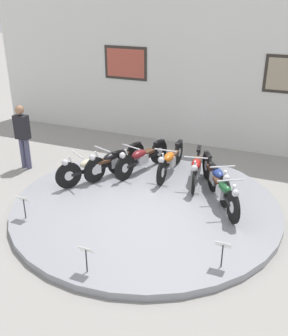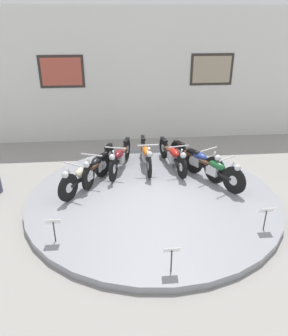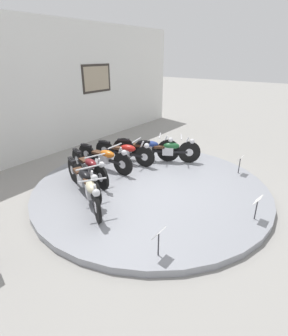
# 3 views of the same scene
# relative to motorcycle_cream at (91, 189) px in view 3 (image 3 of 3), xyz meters

# --- Properties ---
(ground_plane) EXTENTS (60.00, 60.00, 0.00)m
(ground_plane) POSITION_rel_motorcycle_cream_xyz_m (1.54, -0.46, -0.53)
(ground_plane) COLOR gray
(display_platform) EXTENTS (5.71, 5.71, 0.14)m
(display_platform) POSITION_rel_motorcycle_cream_xyz_m (1.54, -0.46, -0.45)
(display_platform) COLOR gray
(display_platform) RESTS_ON ground_plane
(back_wall) EXTENTS (14.00, 0.22, 4.19)m
(back_wall) POSITION_rel_motorcycle_cream_xyz_m (1.54, 3.82, 1.57)
(back_wall) COLOR silver
(back_wall) RESTS_ON ground_plane
(motorcycle_cream) EXTENTS (1.13, 1.69, 0.79)m
(motorcycle_cream) POSITION_rel_motorcycle_cream_xyz_m (0.00, 0.00, 0.00)
(motorcycle_cream) COLOR black
(motorcycle_cream) RESTS_ON display_platform
(motorcycle_black) EXTENTS (0.78, 1.88, 0.79)m
(motorcycle_black) POSITION_rel_motorcycle_cream_xyz_m (0.29, 0.56, 0.00)
(motorcycle_black) COLOR black
(motorcycle_black) RESTS_ON display_platform
(motorcycle_maroon) EXTENTS (0.70, 1.92, 0.79)m
(motorcycle_maroon) POSITION_rel_motorcycle_cream_xyz_m (0.83, 0.95, 0.00)
(motorcycle_maroon) COLOR black
(motorcycle_maroon) RESTS_ON display_platform
(motorcycle_orange) EXTENTS (0.54, 1.97, 0.79)m
(motorcycle_orange) POSITION_rel_motorcycle_cream_xyz_m (1.54, 1.09, -0.00)
(motorcycle_orange) COLOR black
(motorcycle_orange) RESTS_ON display_platform
(motorcycle_red) EXTENTS (0.56, 1.93, 0.78)m
(motorcycle_red) POSITION_rel_motorcycle_cream_xyz_m (2.25, 0.95, -0.01)
(motorcycle_red) COLOR black
(motorcycle_red) RESTS_ON display_platform
(motorcycle_blue) EXTENTS (1.05, 1.79, 0.81)m
(motorcycle_blue) POSITION_rel_motorcycle_cream_xyz_m (2.81, 0.56, 0.02)
(motorcycle_blue) COLOR black
(motorcycle_blue) RESTS_ON display_platform
(motorcycle_green) EXTENTS (1.07, 1.75, 0.80)m
(motorcycle_green) POSITION_rel_motorcycle_cream_xyz_m (3.08, 0.00, 0.01)
(motorcycle_green) COLOR black
(motorcycle_green) RESTS_ON display_platform
(info_placard_front_left) EXTENTS (0.26, 0.11, 0.51)m
(info_placard_front_left) POSITION_rel_motorcycle_cream_xyz_m (-0.44, -2.00, -0.02)
(info_placard_front_left) COLOR #333338
(info_placard_front_left) RESTS_ON display_platform
(info_placard_front_centre) EXTENTS (0.26, 0.11, 0.51)m
(info_placard_front_centre) POSITION_rel_motorcycle_cream_xyz_m (1.54, -2.97, -0.02)
(info_placard_front_centre) COLOR #333338
(info_placard_front_centre) RESTS_ON display_platform
(info_placard_front_right) EXTENTS (0.26, 0.11, 0.51)m
(info_placard_front_right) POSITION_rel_motorcycle_cream_xyz_m (3.52, -2.00, -0.02)
(info_placard_front_right) COLOR #333338
(info_placard_front_right) RESTS_ON display_platform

